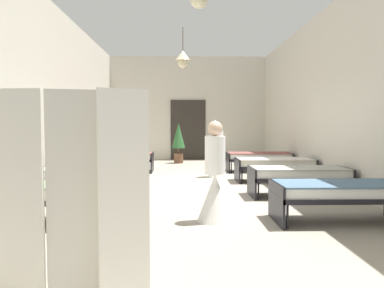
% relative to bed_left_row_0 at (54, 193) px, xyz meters
% --- Properties ---
extents(ground_plane, '(6.82, 14.02, 0.10)m').
position_rel_bed_left_row_0_xyz_m(ground_plane, '(2.06, 2.85, -0.49)').
color(ground_plane, '#9E9384').
extents(room_shell, '(6.62, 13.62, 4.14)m').
position_rel_bed_left_row_0_xyz_m(room_shell, '(2.06, 4.23, 1.63)').
color(room_shell, beige).
rests_on(room_shell, ground).
extents(bed_left_row_0, '(1.90, 0.84, 0.57)m').
position_rel_bed_left_row_0_xyz_m(bed_left_row_0, '(0.00, 0.00, 0.00)').
color(bed_left_row_0, black).
rests_on(bed_left_row_0, ground).
extents(bed_right_row_0, '(1.90, 0.84, 0.57)m').
position_rel_bed_left_row_0_xyz_m(bed_right_row_0, '(4.12, 0.00, 0.00)').
color(bed_right_row_0, black).
rests_on(bed_right_row_0, ground).
extents(bed_left_row_1, '(1.90, 0.84, 0.57)m').
position_rel_bed_left_row_0_xyz_m(bed_left_row_1, '(0.00, 1.90, 0.00)').
color(bed_left_row_1, black).
rests_on(bed_left_row_1, ground).
extents(bed_right_row_1, '(1.90, 0.84, 0.57)m').
position_rel_bed_left_row_0_xyz_m(bed_right_row_1, '(4.12, 1.90, 0.00)').
color(bed_right_row_1, black).
rests_on(bed_right_row_1, ground).
extents(bed_left_row_2, '(1.90, 0.84, 0.57)m').
position_rel_bed_left_row_0_xyz_m(bed_left_row_2, '(0.00, 3.80, 0.00)').
color(bed_left_row_2, black).
rests_on(bed_left_row_2, ground).
extents(bed_right_row_2, '(1.90, 0.84, 0.57)m').
position_rel_bed_left_row_0_xyz_m(bed_right_row_2, '(4.12, 3.80, 0.00)').
color(bed_right_row_2, black).
rests_on(bed_right_row_2, ground).
extents(bed_left_row_3, '(1.90, 0.84, 0.57)m').
position_rel_bed_left_row_0_xyz_m(bed_left_row_3, '(0.00, 5.70, 0.00)').
color(bed_left_row_3, black).
rests_on(bed_left_row_3, ground).
extents(bed_right_row_3, '(1.90, 0.84, 0.57)m').
position_rel_bed_left_row_0_xyz_m(bed_right_row_3, '(4.12, 5.70, 0.00)').
color(bed_right_row_3, black).
rests_on(bed_right_row_3, ground).
extents(nurse_near_aisle, '(0.52, 0.52, 1.49)m').
position_rel_bed_left_row_0_xyz_m(nurse_near_aisle, '(2.31, 0.09, 0.09)').
color(nurse_near_aisle, white).
rests_on(nurse_near_aisle, ground).
extents(nurse_mid_aisle, '(0.52, 0.52, 1.49)m').
position_rel_bed_left_row_0_xyz_m(nurse_mid_aisle, '(2.79, 4.67, 0.09)').
color(nurse_mid_aisle, white).
rests_on(nurse_mid_aisle, ground).
extents(potted_plant, '(0.49, 0.49, 1.48)m').
position_rel_bed_left_row_0_xyz_m(potted_plant, '(1.69, 8.22, 0.44)').
color(potted_plant, brown).
rests_on(potted_plant, ground).
extents(privacy_screen, '(1.24, 0.23, 1.70)m').
position_rel_bed_left_row_0_xyz_m(privacy_screen, '(0.95, -2.31, 0.41)').
color(privacy_screen, silver).
rests_on(privacy_screen, ground).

